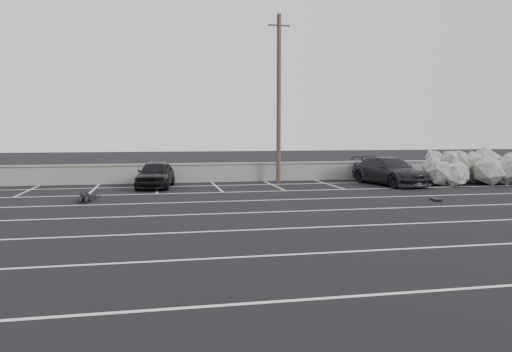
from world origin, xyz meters
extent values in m
plane|color=black|center=(0.00, 0.00, 0.00)|extent=(120.00, 120.00, 0.00)
cube|color=gray|center=(0.00, 14.00, 0.50)|extent=(50.00, 0.35, 1.00)
cube|color=gray|center=(0.00, 14.00, 1.02)|extent=(50.00, 0.45, 0.08)
cube|color=silver|center=(0.00, -6.00, 0.00)|extent=(36.00, 0.10, 0.01)
cube|color=silver|center=(0.00, -3.00, 0.00)|extent=(36.00, 0.10, 0.01)
cube|color=silver|center=(0.00, 0.00, 0.00)|extent=(36.00, 0.10, 0.01)
cube|color=silver|center=(0.00, 3.00, 0.00)|extent=(36.00, 0.10, 0.01)
cube|color=silver|center=(0.00, 6.00, 0.00)|extent=(36.00, 0.10, 0.01)
cube|color=silver|center=(0.00, 9.00, 0.00)|extent=(36.00, 0.10, 0.01)
cube|color=silver|center=(0.00, 12.00, 0.00)|extent=(36.00, 0.10, 0.01)
cube|color=silver|center=(-11.00, 11.50, 0.00)|extent=(0.10, 5.00, 0.01)
cube|color=silver|center=(-8.00, 11.50, 0.00)|extent=(0.10, 5.00, 0.01)
cube|color=silver|center=(-5.00, 11.50, 0.00)|extent=(0.10, 5.00, 0.01)
cube|color=silver|center=(-2.00, 11.50, 0.00)|extent=(0.10, 5.00, 0.01)
cube|color=silver|center=(1.00, 11.50, 0.00)|extent=(0.10, 5.00, 0.01)
cube|color=silver|center=(4.00, 11.50, 0.00)|extent=(0.10, 5.00, 0.01)
cube|color=silver|center=(7.00, 11.50, 0.00)|extent=(0.10, 5.00, 0.01)
cube|color=silver|center=(10.00, 11.50, 0.00)|extent=(0.10, 5.00, 0.01)
cube|color=silver|center=(13.00, 11.50, 0.00)|extent=(0.10, 5.00, 0.01)
imported|color=black|center=(-5.04, 11.65, 0.68)|extent=(2.19, 4.19, 1.36)
imported|color=black|center=(7.09, 10.62, 0.73)|extent=(2.91, 5.30, 1.46)
cylinder|color=#4C4238|center=(1.68, 13.20, 4.59)|extent=(0.24, 0.24, 9.18)
cube|color=#4C4238|center=(1.68, 13.20, 8.57)|extent=(1.22, 0.08, 0.08)
cylinder|color=#262528|center=(6.94, 13.60, 0.50)|extent=(0.81, 0.81, 1.00)
cylinder|color=#262528|center=(6.94, 13.60, 1.02)|extent=(0.90, 0.90, 0.06)
cube|color=black|center=(6.07, 4.45, 0.09)|extent=(0.29, 0.81, 0.02)
cube|color=#262528|center=(6.10, 4.71, 0.05)|extent=(0.17, 0.07, 0.04)
cube|color=#262528|center=(6.04, 4.19, 0.05)|extent=(0.17, 0.07, 0.04)
cylinder|color=black|center=(6.00, 4.73, 0.03)|extent=(0.04, 0.06, 0.06)
cylinder|color=black|center=(6.19, 4.70, 0.03)|extent=(0.04, 0.06, 0.06)
cylinder|color=black|center=(5.94, 4.20, 0.03)|extent=(0.04, 0.06, 0.06)
cylinder|color=black|center=(6.13, 4.18, 0.03)|extent=(0.04, 0.06, 0.06)
camera|label=1|loc=(-5.05, -13.71, 2.76)|focal=35.00mm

